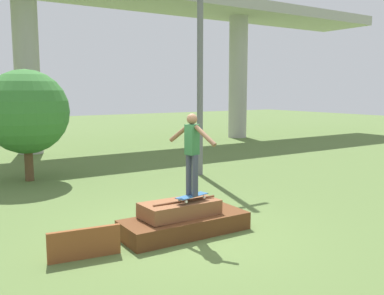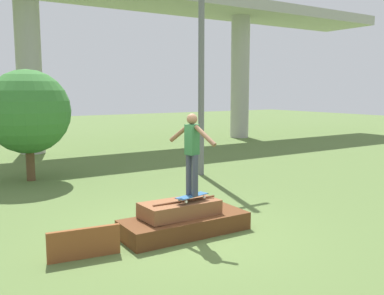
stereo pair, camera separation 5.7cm
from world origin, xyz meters
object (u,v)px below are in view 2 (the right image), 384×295
object	(u,v)px
tree_behind_left	(28,112)
skater	(192,148)
skateboard	(192,196)
utility_pole	(201,62)

from	to	relation	value
tree_behind_left	skater	bearing A→B (deg)	-77.44
skater	tree_behind_left	distance (m)	7.23
skateboard	utility_pole	size ratio (longest dim) A/B	0.11
skater	utility_pole	bearing A→B (deg)	54.28
skateboard	skater	bearing A→B (deg)	-45.00
utility_pole	skateboard	bearing A→B (deg)	-125.72
skater	tree_behind_left	size ratio (longest dim) A/B	0.46
skater	utility_pole	distance (m)	6.37
skateboard	tree_behind_left	bearing A→B (deg)	102.56
utility_pole	tree_behind_left	size ratio (longest dim) A/B	2.08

